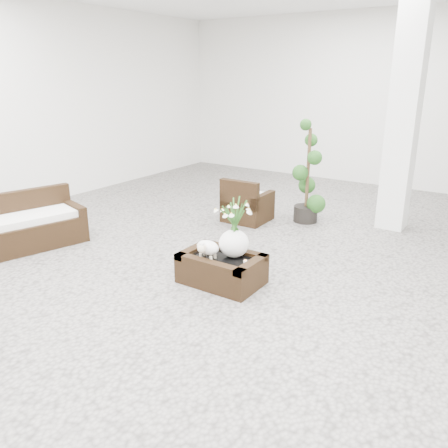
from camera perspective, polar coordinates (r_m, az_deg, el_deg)
The scene contains 9 objects.
ground at distance 5.62m, azimuth 0.57°, elevation -5.74°, with size 11.00×11.00×0.00m, color gray.
column at distance 7.30m, azimuth 21.54°, elevation 12.84°, with size 0.40×0.40×3.50m, color white.
coffee_table at distance 5.24m, azimuth -0.29°, elevation -5.73°, with size 0.90×0.60×0.31m, color black.
sheep_figurine at distance 5.13m, azimuth -2.04°, elevation -3.14°, with size 0.28×0.23×0.21m, color white.
planter_narcissus at distance 5.07m, azimuth 1.27°, elevation 0.15°, with size 0.44×0.44×0.80m, color white, non-canonical shape.
tealight at distance 5.04m, azimuth 2.67°, elevation -4.65°, with size 0.04×0.04×0.03m, color white.
armchair at distance 7.38m, azimuth 2.96°, elevation 3.09°, with size 0.66×0.64×0.71m, color black.
loveseat at distance 6.79m, azimuth -23.06°, elevation 0.37°, with size 1.39×0.67×0.74m, color black.
topiary at distance 7.34m, azimuth 10.39°, elevation 6.28°, with size 0.42×0.42×1.59m, color #1C4315, non-canonical shape.
Camera 1 is at (2.81, -4.29, 2.30)m, focal length 36.76 mm.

